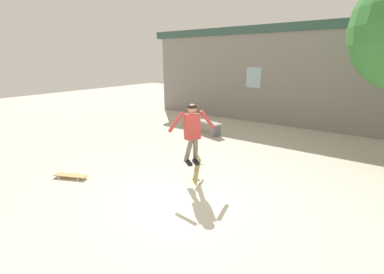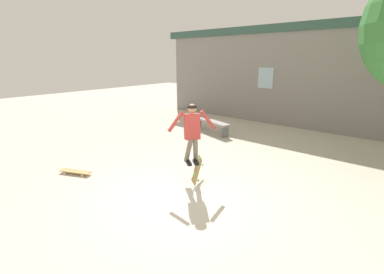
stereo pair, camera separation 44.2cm
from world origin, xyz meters
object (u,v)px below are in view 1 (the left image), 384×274
(skateboard_flipping, at_px, (197,169))
(skateboard_resting, at_px, (71,175))
(park_bench, at_px, (202,123))
(skater, at_px, (192,129))

(skateboard_flipping, bearing_deg, skateboard_resting, -82.43)
(skateboard_flipping, height_order, skateboard_resting, skateboard_flipping)
(park_bench, xyz_separation_m, skateboard_resting, (-0.36, -5.44, -0.30))
(park_bench, distance_m, skateboard_resting, 5.46)
(skateboard_resting, bearing_deg, skateboard_flipping, 8.61)
(skateboard_flipping, relative_size, skateboard_resting, 0.92)
(park_bench, relative_size, skateboard_resting, 2.37)
(park_bench, bearing_deg, skater, -43.76)
(skater, bearing_deg, park_bench, 157.70)
(skateboard_resting, bearing_deg, park_bench, 62.22)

